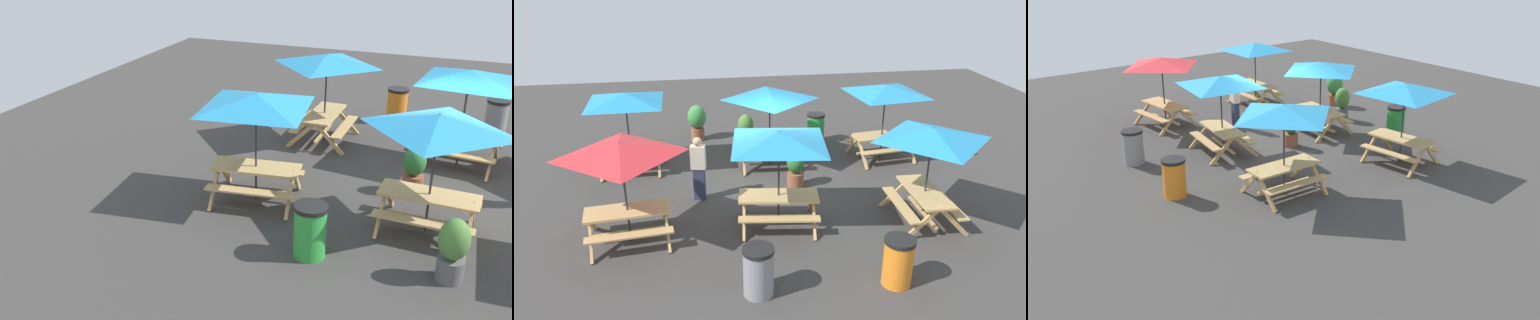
% 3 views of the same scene
% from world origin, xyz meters
% --- Properties ---
extents(ground_plane, '(25.80, 25.80, 0.00)m').
position_xyz_m(ground_plane, '(0.00, 0.00, 0.00)').
color(ground_plane, '#3D3A38').
rests_on(ground_plane, ground).
extents(picnic_table_0, '(2.81, 2.81, 2.34)m').
position_xyz_m(picnic_table_0, '(3.76, 1.77, 1.99)').
color(picnic_table_0, tan).
rests_on(picnic_table_0, ground).
extents(picnic_table_1, '(2.13, 2.13, 2.34)m').
position_xyz_m(picnic_table_1, '(0.34, 1.79, 1.99)').
color(picnic_table_1, tan).
rests_on(picnic_table_1, ground).
extents(picnic_table_2, '(2.06, 2.06, 2.34)m').
position_xyz_m(picnic_table_2, '(3.34, -2.03, 1.99)').
color(picnic_table_2, tan).
rests_on(picnic_table_2, ground).
extents(picnic_table_3, '(2.83, 2.83, 2.34)m').
position_xyz_m(picnic_table_3, '(-3.63, 2.07, 1.99)').
color(picnic_table_3, tan).
rests_on(picnic_table_3, ground).
extents(picnic_table_4, '(2.80, 2.80, 2.34)m').
position_xyz_m(picnic_table_4, '(-0.03, -1.68, 1.99)').
color(picnic_table_4, tan).
rests_on(picnic_table_4, ground).
extents(picnic_table_5, '(2.20, 2.20, 2.34)m').
position_xyz_m(picnic_table_5, '(-3.34, -1.84, 1.99)').
color(picnic_table_5, tan).
rests_on(picnic_table_5, ground).
extents(trash_bin_orange, '(0.59, 0.59, 0.98)m').
position_xyz_m(trash_bin_orange, '(1.79, -4.22, 0.49)').
color(trash_bin_orange, orange).
rests_on(trash_bin_orange, ground).
extents(trash_bin_green, '(0.59, 0.59, 0.98)m').
position_xyz_m(trash_bin_green, '(2.13, 3.40, 0.49)').
color(trash_bin_green, green).
rests_on(trash_bin_green, ground).
extents(trash_bin_gray, '(0.59, 0.59, 0.98)m').
position_xyz_m(trash_bin_gray, '(-0.83, -4.10, 0.49)').
color(trash_bin_gray, gray).
rests_on(trash_bin_gray, ground).
extents(potted_plant_0, '(0.50, 0.50, 1.12)m').
position_xyz_m(potted_plant_0, '(-0.19, 3.28, 0.59)').
color(potted_plant_0, '#59595B').
rests_on(potted_plant_0, ground).
extents(potted_plant_1, '(0.61, 0.61, 1.19)m').
position_xyz_m(potted_plant_1, '(-1.69, 4.31, 0.67)').
color(potted_plant_1, '#935138').
rests_on(potted_plant_1, ground).
extents(potted_plant_2, '(0.47, 0.47, 1.03)m').
position_xyz_m(potted_plant_2, '(0.78, 0.24, 0.53)').
color(potted_plant_2, '#935138').
rests_on(potted_plant_2, ground).
extents(person_standing, '(0.40, 0.29, 1.67)m').
position_xyz_m(person_standing, '(-1.77, -0.08, 0.89)').
color(person_standing, '#2D334C').
rests_on(person_standing, ground).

